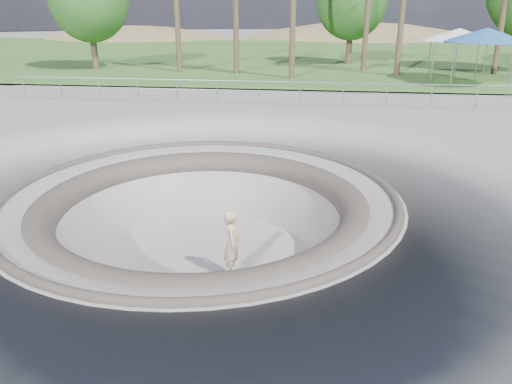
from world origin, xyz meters
TOP-DOWN VIEW (x-y plane):
  - ground at (0.00, 0.00)m, footprint 180.00×180.00m
  - skate_bowl at (0.00, 0.00)m, footprint 14.00×14.00m
  - grass_strip at (0.00, 34.00)m, footprint 180.00×36.00m
  - distant_hills at (3.78, 57.17)m, footprint 103.20×45.00m
  - safety_railing at (0.00, 12.00)m, footprint 25.00×0.06m
  - skateboard at (0.96, -0.83)m, footprint 0.80×0.40m
  - skater at (0.96, -0.83)m, footprint 0.51×0.70m
  - canopy_white at (10.85, 20.04)m, footprint 5.87×5.87m
  - canopy_blue at (11.79, 18.00)m, footprint 5.93×5.93m
  - bushy_tree_mid at (4.90, 27.79)m, footprint 5.15×4.68m

SIDE VIEW (x-z plane):
  - distant_hills at x=3.78m, z-range -21.32..7.28m
  - skateboard at x=0.96m, z-range -1.88..-1.80m
  - skate_bowl at x=0.00m, z-range -3.88..0.22m
  - skater at x=0.96m, z-range -1.82..-0.06m
  - ground at x=0.00m, z-range 0.00..0.00m
  - grass_strip at x=0.00m, z-range 0.16..0.28m
  - safety_railing at x=0.00m, z-range 0.18..1.20m
  - canopy_white at x=10.85m, z-range 1.40..4.39m
  - canopy_blue at x=11.79m, z-range 1.45..4.56m
  - bushy_tree_mid at x=4.90m, z-range 1.06..8.49m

